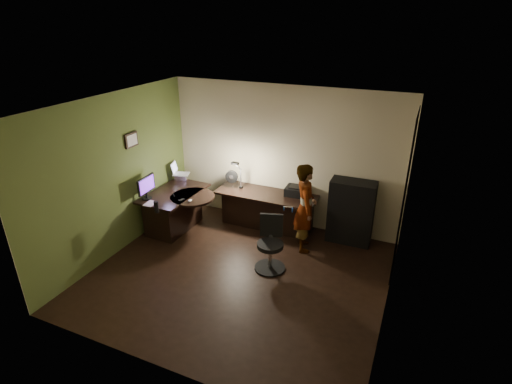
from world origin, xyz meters
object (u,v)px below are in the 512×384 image
at_px(desk_left, 176,211).
at_px(monitor, 146,191).
at_px(person, 305,208).
at_px(cabinet, 351,212).
at_px(office_chair, 270,245).
at_px(desk_right, 266,211).

relative_size(desk_left, monitor, 2.84).
relative_size(desk_left, person, 0.83).
relative_size(cabinet, office_chair, 1.30).
relative_size(desk_right, office_chair, 2.13).
bearing_deg(office_chair, monitor, 160.35).
distance_m(desk_left, desk_right, 1.73).
bearing_deg(person, office_chair, 136.86).
height_order(cabinet, monitor, cabinet).
height_order(desk_left, cabinet, cabinet).
height_order(desk_right, cabinet, cabinet).
xyz_separation_m(desk_right, person, (0.90, -0.42, 0.43)).
distance_m(desk_right, office_chair, 1.39).
bearing_deg(desk_right, monitor, -147.86).
distance_m(desk_right, person, 1.08).
relative_size(monitor, person, 0.29).
xyz_separation_m(desk_left, cabinet, (3.15, 0.88, 0.21)).
distance_m(monitor, office_chair, 2.49).
bearing_deg(office_chair, desk_left, 148.96).
bearing_deg(office_chair, person, 52.67).
relative_size(cabinet, monitor, 2.52).
bearing_deg(cabinet, office_chair, -125.94).
height_order(cabinet, person, person).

